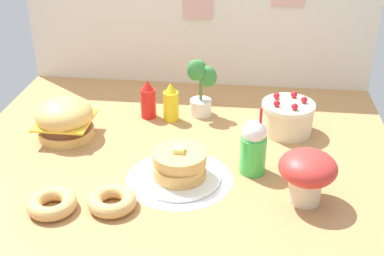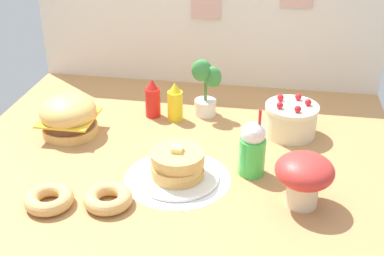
{
  "view_description": "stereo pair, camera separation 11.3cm",
  "coord_description": "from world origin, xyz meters",
  "px_view_note": "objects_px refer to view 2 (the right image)",
  "views": [
    {
      "loc": [
        0.33,
        -2.08,
        1.32
      ],
      "look_at": [
        0.08,
        0.06,
        0.18
      ],
      "focal_mm": 47.67,
      "sensor_mm": 36.0,
      "label": 1
    },
    {
      "loc": [
        0.44,
        -2.07,
        1.32
      ],
      "look_at": [
        0.08,
        0.06,
        0.18
      ],
      "focal_mm": 47.67,
      "sensor_mm": 36.0,
      "label": 2
    }
  ],
  "objects_px": {
    "donut_pink_glaze": "(49,199)",
    "donut_chocolate": "(108,198)",
    "ketchup_bottle": "(153,99)",
    "mustard_bottle": "(175,103)",
    "burger": "(69,116)",
    "layer_cake": "(291,119)",
    "pancake_stack": "(178,167)",
    "cream_soda_cup": "(252,149)",
    "potted_plant": "(205,85)",
    "mushroom_stool": "(304,175)"
  },
  "relations": [
    {
      "from": "pancake_stack",
      "to": "donut_pink_glaze",
      "type": "xyz_separation_m",
      "value": [
        -0.5,
        -0.29,
        -0.03
      ]
    },
    {
      "from": "mushroom_stool",
      "to": "burger",
      "type": "bearing_deg",
      "value": 160.25
    },
    {
      "from": "burger",
      "to": "mustard_bottle",
      "type": "bearing_deg",
      "value": 26.47
    },
    {
      "from": "ketchup_bottle",
      "to": "cream_soda_cup",
      "type": "xyz_separation_m",
      "value": [
        0.6,
        -0.51,
        0.03
      ]
    },
    {
      "from": "mustard_bottle",
      "to": "mushroom_stool",
      "type": "height_order",
      "value": "mushroom_stool"
    },
    {
      "from": "layer_cake",
      "to": "potted_plant",
      "type": "xyz_separation_m",
      "value": [
        -0.49,
        0.16,
        0.1
      ]
    },
    {
      "from": "pancake_stack",
      "to": "potted_plant",
      "type": "distance_m",
      "value": 0.7
    },
    {
      "from": "burger",
      "to": "ketchup_bottle",
      "type": "distance_m",
      "value": 0.48
    },
    {
      "from": "donut_chocolate",
      "to": "mushroom_stool",
      "type": "distance_m",
      "value": 0.84
    },
    {
      "from": "ketchup_bottle",
      "to": "layer_cake",
      "type": "bearing_deg",
      "value": -6.57
    },
    {
      "from": "mustard_bottle",
      "to": "donut_pink_glaze",
      "type": "xyz_separation_m",
      "value": [
        -0.37,
        -0.89,
        -0.07
      ]
    },
    {
      "from": "ketchup_bottle",
      "to": "mustard_bottle",
      "type": "xyz_separation_m",
      "value": [
        0.13,
        -0.02,
        0.0
      ]
    },
    {
      "from": "pancake_stack",
      "to": "mushroom_stool",
      "type": "bearing_deg",
      "value": -10.17
    },
    {
      "from": "pancake_stack",
      "to": "potted_plant",
      "type": "height_order",
      "value": "potted_plant"
    },
    {
      "from": "mustard_bottle",
      "to": "cream_soda_cup",
      "type": "bearing_deg",
      "value": -46.61
    },
    {
      "from": "donut_chocolate",
      "to": "cream_soda_cup",
      "type": "bearing_deg",
      "value": 31.01
    },
    {
      "from": "pancake_stack",
      "to": "mustard_bottle",
      "type": "bearing_deg",
      "value": 102.33
    },
    {
      "from": "burger",
      "to": "ketchup_bottle",
      "type": "xyz_separation_m",
      "value": [
        0.39,
        0.28,
        0.0
      ]
    },
    {
      "from": "layer_cake",
      "to": "donut_pink_glaze",
      "type": "height_order",
      "value": "layer_cake"
    },
    {
      "from": "donut_pink_glaze",
      "to": "burger",
      "type": "bearing_deg",
      "value": 103.77
    },
    {
      "from": "burger",
      "to": "mushroom_stool",
      "type": "bearing_deg",
      "value": -19.75
    },
    {
      "from": "pancake_stack",
      "to": "ketchup_bottle",
      "type": "relative_size",
      "value": 1.7
    },
    {
      "from": "mushroom_stool",
      "to": "donut_chocolate",
      "type": "bearing_deg",
      "value": -169.99
    },
    {
      "from": "mustard_bottle",
      "to": "mushroom_stool",
      "type": "distance_m",
      "value": 0.99
    },
    {
      "from": "mustard_bottle",
      "to": "burger",
      "type": "bearing_deg",
      "value": -153.53
    },
    {
      "from": "cream_soda_cup",
      "to": "mushroom_stool",
      "type": "relative_size",
      "value": 1.36
    },
    {
      "from": "burger",
      "to": "pancake_stack",
      "type": "xyz_separation_m",
      "value": [
        0.66,
        -0.34,
        -0.04
      ]
    },
    {
      "from": "layer_cake",
      "to": "pancake_stack",
      "type": "bearing_deg",
      "value": -134.01
    },
    {
      "from": "layer_cake",
      "to": "cream_soda_cup",
      "type": "relative_size",
      "value": 0.83
    },
    {
      "from": "burger",
      "to": "pancake_stack",
      "type": "distance_m",
      "value": 0.74
    },
    {
      "from": "layer_cake",
      "to": "donut_pink_glaze",
      "type": "distance_m",
      "value": 1.31
    },
    {
      "from": "cream_soda_cup",
      "to": "donut_chocolate",
      "type": "bearing_deg",
      "value": -148.99
    },
    {
      "from": "ketchup_bottle",
      "to": "donut_pink_glaze",
      "type": "height_order",
      "value": "ketchup_bottle"
    },
    {
      "from": "donut_pink_glaze",
      "to": "donut_chocolate",
      "type": "relative_size",
      "value": 1.0
    },
    {
      "from": "cream_soda_cup",
      "to": "mustard_bottle",
      "type": "bearing_deg",
      "value": 133.39
    },
    {
      "from": "burger",
      "to": "mushroom_stool",
      "type": "distance_m",
      "value": 1.3
    },
    {
      "from": "pancake_stack",
      "to": "layer_cake",
      "type": "bearing_deg",
      "value": 45.99
    },
    {
      "from": "mustard_bottle",
      "to": "mushroom_stool",
      "type": "relative_size",
      "value": 0.91
    },
    {
      "from": "mushroom_stool",
      "to": "pancake_stack",
      "type": "bearing_deg",
      "value": 169.83
    },
    {
      "from": "mustard_bottle",
      "to": "donut_pink_glaze",
      "type": "distance_m",
      "value": 0.97
    },
    {
      "from": "burger",
      "to": "cream_soda_cup",
      "type": "bearing_deg",
      "value": -12.98
    },
    {
      "from": "pancake_stack",
      "to": "donut_pink_glaze",
      "type": "distance_m",
      "value": 0.58
    },
    {
      "from": "layer_cake",
      "to": "donut_chocolate",
      "type": "xyz_separation_m",
      "value": [
        -0.77,
        -0.78,
        -0.05
      ]
    },
    {
      "from": "cream_soda_cup",
      "to": "potted_plant",
      "type": "bearing_deg",
      "value": 117.79
    },
    {
      "from": "pancake_stack",
      "to": "donut_pink_glaze",
      "type": "height_order",
      "value": "pancake_stack"
    },
    {
      "from": "pancake_stack",
      "to": "donut_chocolate",
      "type": "relative_size",
      "value": 1.83
    },
    {
      "from": "mustard_bottle",
      "to": "potted_plant",
      "type": "distance_m",
      "value": 0.2
    },
    {
      "from": "mustard_bottle",
      "to": "potted_plant",
      "type": "xyz_separation_m",
      "value": [
        0.16,
        0.09,
        0.08
      ]
    },
    {
      "from": "burger",
      "to": "donut_chocolate",
      "type": "bearing_deg",
      "value": -55.38
    },
    {
      "from": "pancake_stack",
      "to": "mushroom_stool",
      "type": "relative_size",
      "value": 1.55
    }
  ]
}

